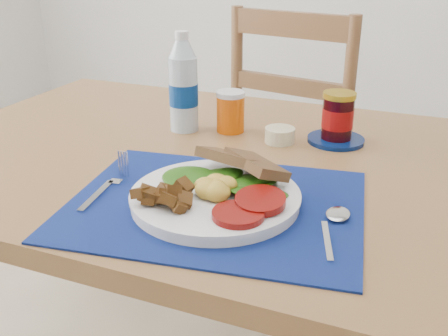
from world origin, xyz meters
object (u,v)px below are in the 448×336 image
object	(u,v)px
breakfast_plate	(211,193)
jam_on_saucer	(337,120)
water_bottle	(183,88)
chair_far	(302,122)
juice_glass	(230,113)

from	to	relation	value
breakfast_plate	jam_on_saucer	world-z (taller)	jam_on_saucer
water_bottle	jam_on_saucer	bearing A→B (deg)	8.37
water_bottle	jam_on_saucer	xyz separation A→B (m)	(0.36, 0.05, -0.05)
chair_far	breakfast_plate	distance (m)	0.96
chair_far	jam_on_saucer	xyz separation A→B (m)	(0.21, -0.55, 0.20)
water_bottle	juice_glass	xyz separation A→B (m)	(0.11, 0.03, -0.06)
juice_glass	breakfast_plate	bearing A→B (deg)	-73.43
chair_far	breakfast_plate	bearing A→B (deg)	104.42
chair_far	juice_glass	bearing A→B (deg)	96.15
chair_far	jam_on_saucer	bearing A→B (deg)	120.83
jam_on_saucer	chair_far	bearing A→B (deg)	110.66
juice_glass	jam_on_saucer	bearing A→B (deg)	4.91
chair_far	juice_glass	distance (m)	0.61
breakfast_plate	chair_far	bearing A→B (deg)	116.22
breakfast_plate	juice_glass	bearing A→B (deg)	128.54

